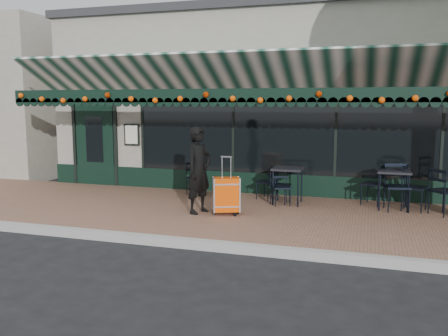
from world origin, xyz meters
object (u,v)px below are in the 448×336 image
(chair_a_left, at_px, (373,184))
(chair_a_front, at_px, (397,187))
(chair_b_right, at_px, (280,186))
(chair_a_right, at_px, (415,188))
(chair_b_left, at_px, (266,182))
(cafe_table_a, at_px, (394,174))
(cafe_table_b, at_px, (288,171))
(chair_a_extra, at_px, (445,191))
(chair_solo, at_px, (196,179))
(suitcase, at_px, (226,195))
(woman, at_px, (199,170))
(chair_b_front, at_px, (281,187))

(chair_a_left, relative_size, chair_a_front, 0.92)
(chair_b_right, bearing_deg, chair_a_left, -68.69)
(chair_a_right, xyz_separation_m, chair_b_left, (-3.09, 0.23, -0.08))
(cafe_table_a, distance_m, chair_a_front, 0.29)
(cafe_table_b, height_order, chair_a_front, chair_a_front)
(cafe_table_a, relative_size, cafe_table_b, 1.02)
(chair_a_right, distance_m, chair_b_right, 2.71)
(chair_a_right, relative_size, chair_a_extra, 1.00)
(cafe_table_a, xyz_separation_m, chair_b_right, (-2.30, -0.16, -0.33))
(chair_b_right, distance_m, chair_solo, 2.09)
(chair_a_right, distance_m, chair_a_extra, 0.57)
(suitcase, relative_size, cafe_table_a, 1.42)
(chair_a_front, distance_m, chair_a_extra, 0.87)
(chair_solo, bearing_deg, woman, -128.17)
(cafe_table_b, distance_m, chair_b_front, 0.40)
(chair_a_extra, relative_size, chair_solo, 1.18)
(chair_a_right, height_order, chair_b_front, chair_a_right)
(cafe_table_a, relative_size, chair_b_left, 1.04)
(woman, relative_size, chair_solo, 2.16)
(chair_a_extra, relative_size, chair_b_front, 1.21)
(chair_a_right, bearing_deg, chair_b_right, 111.00)
(cafe_table_a, xyz_separation_m, chair_b_front, (-2.25, -0.33, -0.34))
(suitcase, xyz_separation_m, chair_a_left, (2.72, 1.75, 0.06))
(cafe_table_b, relative_size, chair_b_right, 0.99)
(chair_a_left, distance_m, chair_b_front, 1.95)
(chair_a_front, distance_m, chair_b_front, 2.32)
(chair_a_extra, xyz_separation_m, chair_solo, (-5.29, 0.46, -0.07))
(chair_b_left, distance_m, chair_b_right, 0.52)
(chair_a_left, bearing_deg, chair_b_left, -66.44)
(chair_b_left, height_order, chair_solo, chair_solo)
(woman, height_order, cafe_table_a, woman)
(suitcase, height_order, cafe_table_b, suitcase)
(chair_a_front, bearing_deg, chair_b_front, 173.66)
(cafe_table_b, height_order, chair_b_left, cafe_table_b)
(woman, height_order, chair_b_left, woman)
(chair_a_right, xyz_separation_m, chair_solo, (-4.77, 0.22, -0.07))
(suitcase, relative_size, chair_a_right, 1.23)
(chair_b_right, height_order, chair_b_front, chair_b_right)
(chair_b_front, xyz_separation_m, chair_solo, (-2.11, 0.52, 0.01))
(cafe_table_a, bearing_deg, chair_a_left, 145.43)
(chair_a_left, distance_m, chair_a_right, 0.85)
(chair_a_front, distance_m, chair_b_left, 2.77)
(chair_b_left, bearing_deg, chair_b_front, 62.25)
(cafe_table_b, distance_m, chair_b_right, 0.35)
(cafe_table_b, bearing_deg, chair_b_right, -164.54)
(woman, distance_m, chair_a_right, 4.35)
(suitcase, xyz_separation_m, chair_a_extra, (4.04, 1.21, 0.08))
(cafe_table_b, xyz_separation_m, chair_solo, (-2.21, 0.31, -0.31))
(cafe_table_a, bearing_deg, suitcase, -154.64)
(chair_a_extra, xyz_separation_m, chair_b_right, (-3.22, 0.11, -0.07))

